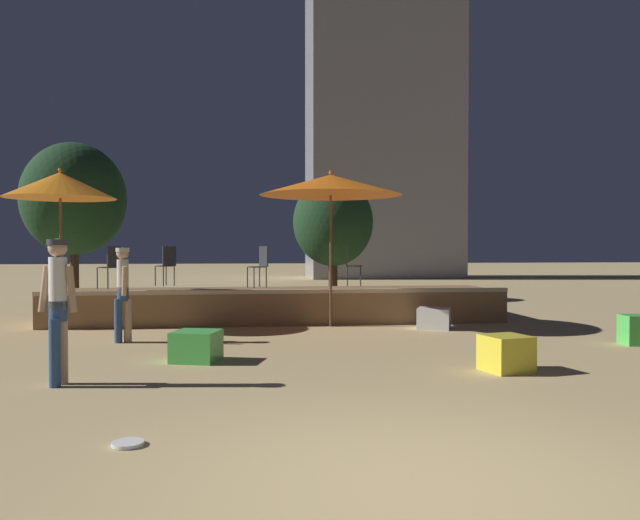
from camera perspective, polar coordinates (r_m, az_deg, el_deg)
ground_plane at (r=4.55m, az=8.86°, el=-19.81°), size 120.00×120.00×0.00m
wooden_deck at (r=14.07m, az=-3.87°, el=-4.10°), size 9.77×2.38×0.76m
patio_umbrella_0 at (r=13.51m, az=-22.66°, el=6.31°), size 2.17×2.17×3.21m
patio_umbrella_1 at (r=12.85m, az=0.99°, el=6.86°), size 2.92×2.92×3.20m
cube_seat_0 at (r=12.74m, az=10.39°, el=-5.26°), size 0.82×0.82×0.42m
cube_seat_1 at (r=11.74m, az=26.94°, el=-5.72°), size 0.50×0.50×0.50m
cube_seat_2 at (r=9.15m, az=-11.25°, el=-7.73°), size 0.76×0.76×0.44m
cube_seat_3 at (r=8.62m, az=16.64°, el=-8.18°), size 0.66×0.66×0.47m
person_0 at (r=11.18m, az=-17.58°, el=-2.64°), size 0.28×0.47×1.63m
person_2 at (r=7.95m, az=-22.83°, el=-3.62°), size 0.49×0.29×1.73m
bistro_chair_0 at (r=14.58m, az=-13.80°, el=-0.17°), size 0.48×0.48×0.90m
bistro_chair_1 at (r=14.20m, az=2.76°, el=-0.17°), size 0.41×0.41×0.90m
bistro_chair_2 at (r=13.64m, az=-5.46°, el=-0.23°), size 0.46×0.46×0.90m
bistro_chair_3 at (r=13.91m, az=-18.57°, el=-0.26°), size 0.47×0.47×0.90m
frisbee_disc at (r=5.55m, az=-17.17°, el=-15.73°), size 0.26×0.26×0.03m
background_tree_0 at (r=21.41m, az=-21.58°, el=5.20°), size 3.25×3.25×4.97m
background_tree_1 at (r=19.44m, az=1.20°, el=3.46°), size 2.49×2.49×3.79m
distant_building at (r=34.75m, az=5.78°, el=11.39°), size 8.10×4.20×15.63m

